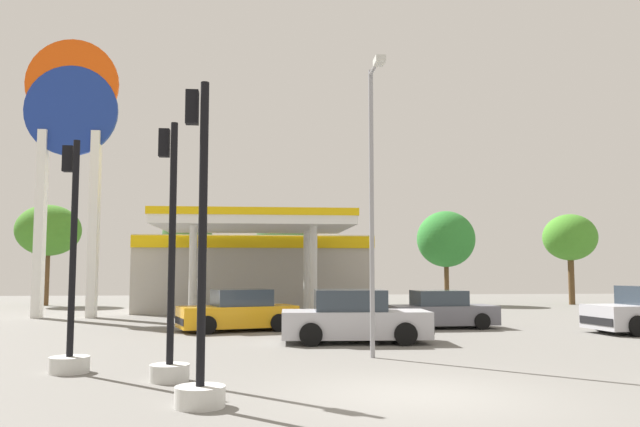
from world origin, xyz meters
TOP-DOWN VIEW (x-y plane):
  - ground_plane at (0.00, 0.00)m, footprint 90.00×90.00m
  - gas_station at (-2.98, 23.31)m, footprint 12.06×13.50m
  - station_pole_sign at (-11.56, 19.13)m, footprint 4.26×0.56m
  - car_0 at (4.08, 12.48)m, footprint 4.01×1.98m
  - car_2 at (-3.49, 12.11)m, footprint 4.43×2.84m
  - car_3 at (0.09, 8.07)m, footprint 4.48×2.18m
  - traffic_signal_0 at (-4.51, 1.85)m, footprint 0.77×0.77m
  - traffic_signal_2 at (-3.70, -0.58)m, footprint 0.80×0.80m
  - traffic_signal_3 at (-6.76, 3.09)m, footprint 0.83×0.83m
  - tree_0 at (-15.70, 29.53)m, footprint 3.89×3.89m
  - tree_1 at (-7.06, 27.65)m, footprint 2.95×2.95m
  - tree_2 at (-1.07, 29.02)m, footprint 3.75×3.75m
  - tree_3 at (8.98, 28.17)m, footprint 3.64×3.64m
  - tree_4 at (16.84, 27.53)m, footprint 3.34×3.34m
  - corner_streetlamp at (0.06, 4.58)m, footprint 0.24×1.48m

SIDE VIEW (x-z plane):
  - ground_plane at x=0.00m, z-range 0.00..0.00m
  - car_0 at x=4.08m, z-range -0.07..1.33m
  - car_2 at x=-3.49m, z-range -0.07..1.41m
  - car_3 at x=0.09m, z-range -0.07..1.50m
  - traffic_signal_3 at x=-6.76m, z-range -1.27..3.71m
  - traffic_signal_2 at x=-3.70m, z-range -1.25..4.00m
  - traffic_signal_0 at x=-4.51m, z-range -1.17..3.95m
  - gas_station at x=-2.98m, z-range -0.11..4.51m
  - tree_3 at x=8.98m, z-range 1.16..7.04m
  - tree_2 at x=-1.07m, z-range 1.32..7.02m
  - tree_4 at x=16.84m, z-range 1.35..7.04m
  - tree_1 at x=-7.06m, z-range 1.40..7.08m
  - corner_streetlamp at x=0.06m, z-range 0.71..8.00m
  - tree_0 at x=-15.70m, z-range 1.50..7.67m
  - station_pole_sign at x=-11.56m, z-range 1.84..14.83m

